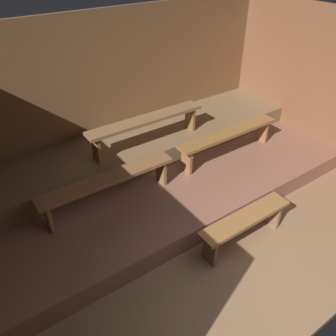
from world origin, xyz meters
name	(u,v)px	position (x,y,z in m)	size (l,w,h in m)	color
ground	(189,207)	(0.00, 2.04, -0.04)	(6.78, 4.88, 0.08)	brown
wall_back	(121,87)	(0.00, 4.11, 1.32)	(6.78, 0.06, 2.64)	brown
wall_right	(325,86)	(3.02, 2.04, 1.32)	(0.06, 4.88, 2.64)	brown
platform_lower	(166,178)	(0.00, 2.70, 0.15)	(5.98, 2.76, 0.31)	brown
platform_middle	(143,144)	(0.00, 3.44, 0.46)	(5.98, 1.27, 0.31)	brown
bench_floor_center	(245,222)	(0.13, 1.01, 0.38)	(1.45, 0.29, 0.48)	brown
bench_lower_left	(108,182)	(-1.15, 2.47, 0.70)	(2.03, 0.29, 0.48)	brown
bench_lower_right	(228,136)	(1.15, 2.47, 0.70)	(2.03, 0.29, 0.48)	brown
bench_middle_center	(146,123)	(-0.06, 3.18, 1.01)	(2.08, 0.29, 0.48)	brown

